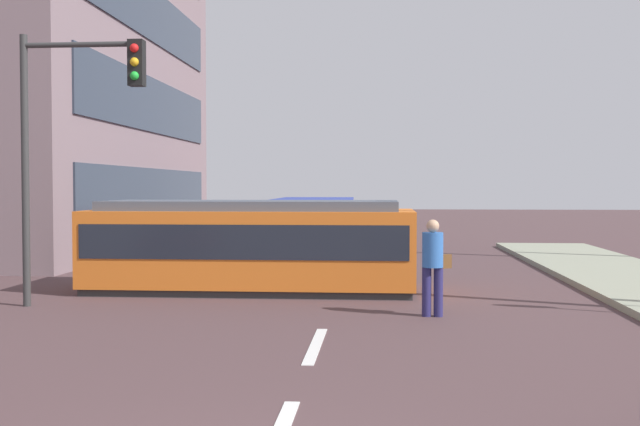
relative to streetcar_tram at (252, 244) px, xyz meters
The scene contains 8 objects.
ground_plane 2.58m from the streetcar_tram, 39.16° to the right, with size 120.00×120.00×0.00m, color #4E383A.
lane_stripe_2 5.89m from the streetcar_tram, 71.45° to the right, with size 0.16×2.40×0.01m, color silver.
lane_stripe_3 6.36m from the streetcar_tram, 72.89° to the left, with size 0.16×2.40×0.01m, color silver.
lane_stripe_4 12.18m from the streetcar_tram, 81.25° to the left, with size 0.16×2.40×0.01m, color silver.
streetcar_tram is the anchor object (origin of this frame).
city_bus 8.90m from the streetcar_tram, 86.25° to the left, with size 2.67×5.99×1.84m.
pedestrian_crossing 4.71m from the streetcar_tram, 39.08° to the right, with size 0.51×0.36×1.67m.
traffic_light_mast 4.57m from the streetcar_tram, 140.06° to the right, with size 2.35×0.33×5.04m.
Camera 1 is at (0.90, -4.48, 2.24)m, focal length 42.37 mm.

